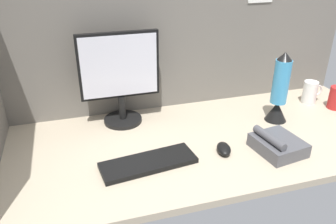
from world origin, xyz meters
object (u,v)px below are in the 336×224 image
at_px(mouse, 224,149).
at_px(mug_red_plastic, 336,98).
at_px(desk_phone, 277,145).
at_px(mug_ceramic_white, 310,92).
at_px(lava_lamp, 279,93).
at_px(keyboard, 148,163).
at_px(monitor, 120,76).

xyz_separation_m(mouse, mug_red_plastic, (0.73, 0.22, 0.04)).
bearing_deg(desk_phone, mouse, 165.67).
bearing_deg(mug_ceramic_white, lava_lamp, -156.27).
distance_m(keyboard, mug_red_plastic, 1.07).
bearing_deg(keyboard, mouse, -7.18).
relative_size(monitor, keyboard, 1.16).
xyz_separation_m(mouse, lava_lamp, (0.36, 0.19, 0.13)).
bearing_deg(lava_lamp, mug_ceramic_white, 23.73).
bearing_deg(keyboard, desk_phone, -12.87).
bearing_deg(lava_lamp, desk_phone, -121.37).
distance_m(monitor, desk_phone, 0.74).
bearing_deg(monitor, mug_red_plastic, -9.13).
height_order(mug_ceramic_white, mug_red_plastic, mug_ceramic_white).
bearing_deg(desk_phone, mug_ceramic_white, 40.55).
bearing_deg(mug_ceramic_white, mouse, -154.00).
relative_size(lava_lamp, desk_phone, 1.59).
xyz_separation_m(monitor, desk_phone, (0.56, -0.44, -0.20)).
xyz_separation_m(monitor, lava_lamp, (0.71, -0.20, -0.09)).
bearing_deg(keyboard, mug_red_plastic, 4.84).
bearing_deg(lava_lamp, mug_red_plastic, 4.25).
xyz_separation_m(mouse, mug_ceramic_white, (0.64, 0.31, 0.04)).
xyz_separation_m(keyboard, mouse, (0.32, -0.00, 0.01)).
bearing_deg(mug_red_plastic, keyboard, -168.37).
relative_size(mouse, lava_lamp, 0.28).
bearing_deg(desk_phone, monitor, 141.68).
height_order(mug_ceramic_white, desk_phone, mug_ceramic_white).
distance_m(mug_red_plastic, desk_phone, 0.58).
distance_m(monitor, keyboard, 0.45).
xyz_separation_m(mug_ceramic_white, lava_lamp, (-0.28, -0.12, 0.08)).
distance_m(keyboard, mouse, 0.32).
bearing_deg(desk_phone, mug_red_plastic, 27.79).
xyz_separation_m(mouse, desk_phone, (0.21, -0.05, 0.01)).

